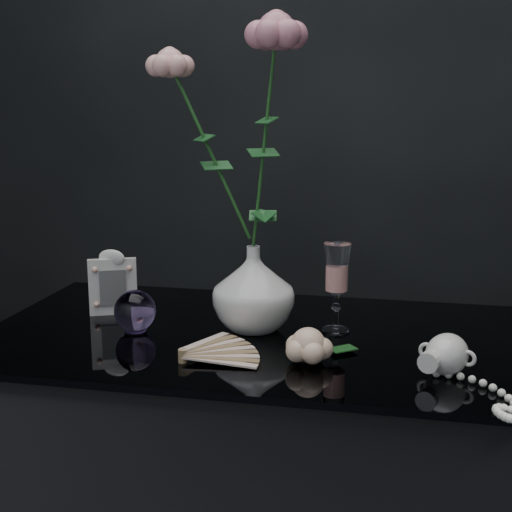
% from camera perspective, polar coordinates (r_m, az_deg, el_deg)
% --- Properties ---
extents(vase, '(0.18, 0.18, 0.16)m').
position_cam_1_polar(vase, '(1.35, -0.21, -2.62)').
color(vase, white).
rests_on(vase, table).
extents(wine_glass, '(0.07, 0.07, 0.17)m').
position_cam_1_polar(wine_glass, '(1.34, 6.45, -2.56)').
color(wine_glass, white).
rests_on(wine_glass, table).
extents(picture_frame, '(0.12, 0.11, 0.14)m').
position_cam_1_polar(picture_frame, '(1.48, -11.40, -2.05)').
color(picture_frame, silver).
rests_on(picture_frame, table).
extents(paperweight, '(0.09, 0.09, 0.08)m').
position_cam_1_polar(paperweight, '(1.37, -9.66, -4.34)').
color(paperweight, '#9072BA').
rests_on(paperweight, table).
extents(paper_fan, '(0.32, 0.29, 0.03)m').
position_cam_1_polar(paper_fan, '(1.21, -5.88, -7.85)').
color(paper_fan, '#FFECCB').
rests_on(paper_fan, table).
extents(loose_rose, '(0.16, 0.20, 0.06)m').
position_cam_1_polar(loose_rose, '(1.20, 4.19, -7.15)').
color(loose_rose, '#FFC8A4').
rests_on(loose_rose, table).
extents(pearl_jar, '(0.30, 0.31, 0.07)m').
position_cam_1_polar(pearl_jar, '(1.19, 15.03, -7.47)').
color(pearl_jar, white).
rests_on(pearl_jar, table).
extents(roses, '(0.27, 0.12, 0.48)m').
position_cam_1_polar(roses, '(1.31, -1.57, 10.23)').
color(roses, '#F8A9A2').
rests_on(roses, vase).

